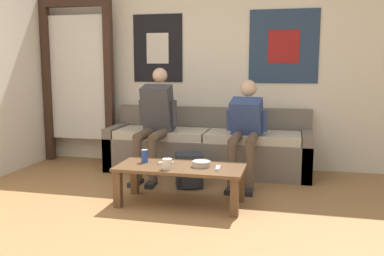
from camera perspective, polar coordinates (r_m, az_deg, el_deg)
ground_plane at (r=3.38m, az=-9.76°, el=-14.58°), size 18.00×18.00×0.00m
wall_back at (r=5.58m, az=0.54°, el=8.17°), size 10.00×0.07×2.55m
door_frame at (r=5.93m, az=-15.00°, el=7.14°), size 1.00×0.10×2.15m
couch at (r=5.27m, az=2.14°, el=-2.76°), size 2.47×0.72×0.77m
coffee_table at (r=4.04m, az=-1.54°, el=-5.93°), size 1.19×0.54×0.37m
person_seated_adult at (r=5.00m, az=-4.94°, el=1.26°), size 0.47×0.85×1.27m
person_seated_teen at (r=4.77m, az=7.13°, el=0.14°), size 0.47×0.89×1.14m
backpack at (r=4.63m, az=-0.37°, el=-5.75°), size 0.35×0.35×0.36m
ceramic_bowl at (r=3.98m, az=1.25°, el=-4.73°), size 0.18×0.18×0.05m
pillar_candle at (r=3.89m, az=-3.32°, el=-4.82°), size 0.09×0.09×0.11m
drink_can_blue at (r=4.17m, az=-6.33°, el=-3.73°), size 0.07×0.07×0.12m
game_controller_near_left at (r=3.89m, az=3.48°, el=-5.35°), size 0.04×0.15×0.03m
game_controller_near_right at (r=4.08m, az=-3.48°, el=-4.69°), size 0.15×0.09×0.03m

